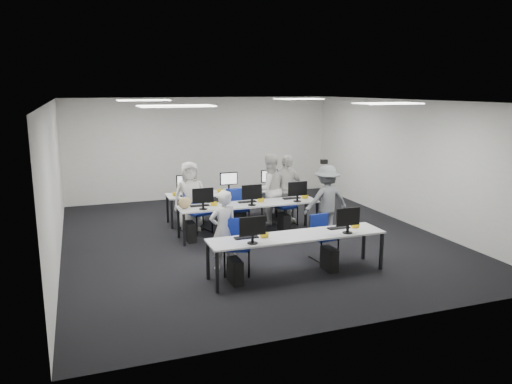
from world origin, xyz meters
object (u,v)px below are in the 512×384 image
object	(u,v)px
desk_front	(297,238)
photographer	(327,201)
chair_6	(233,214)
chair_7	(272,210)
chair_3	(238,216)
chair_5	(192,217)
chair_4	(285,213)
student_3	(286,189)
student_0	(223,230)
chair_0	(237,257)
student_2	(190,196)
chair_2	(200,220)
desk_mid	(249,206)
chair_1	(323,245)
student_1	(269,189)

from	to	relation	value
desk_front	photographer	size ratio (longest dim) A/B	2.00
chair_6	chair_7	distance (m)	1.09
chair_3	chair_5	size ratio (longest dim) A/B	1.00
chair_3	chair_4	size ratio (longest dim) A/B	1.06
student_3	student_0	bearing A→B (deg)	-142.45
chair_0	student_2	world-z (taller)	student_2
chair_2	chair_6	distance (m)	0.88
student_0	chair_3	bearing A→B (deg)	-123.02
student_0	chair_6	bearing A→B (deg)	-120.20
chair_6	chair_5	bearing A→B (deg)	154.60
student_0	desk_front	bearing A→B (deg)	137.82
desk_front	photographer	distance (m)	2.58
desk_mid	chair_5	distance (m)	1.50
chair_0	student_2	distance (m)	3.07
student_0	chair_4	bearing A→B (deg)	-142.75
chair_2	student_2	bearing A→B (deg)	104.18
chair_3	chair_6	bearing A→B (deg)	109.37
chair_0	student_3	distance (m)	3.61
chair_7	student_2	xyz separation A→B (m)	(-2.09, -0.08, 0.53)
photographer	student_0	bearing A→B (deg)	25.77
desk_mid	chair_1	world-z (taller)	chair_1
desk_mid	student_3	world-z (taller)	student_3
student_2	chair_1	bearing A→B (deg)	-55.51
chair_2	chair_7	bearing A→B (deg)	-5.87
chair_4	student_2	distance (m)	2.36
chair_4	student_2	size ratio (longest dim) A/B	0.55
chair_2	chair_5	size ratio (longest dim) A/B	0.95
chair_1	chair_6	xyz separation A→B (m)	(-0.97, 2.81, 0.03)
chair_7	chair_1	bearing A→B (deg)	-89.91
chair_1	chair_7	distance (m)	2.97
chair_4	chair_6	world-z (taller)	chair_6
chair_6	student_3	xyz separation A→B (m)	(1.34, -0.11, 0.54)
chair_3	student_3	world-z (taller)	student_3
student_1	desk_mid	bearing A→B (deg)	38.30
chair_1	photographer	size ratio (longest dim) A/B	0.54
chair_6	chair_7	xyz separation A→B (m)	(1.08, 0.15, -0.03)
chair_4	student_0	xyz separation A→B (m)	(-2.27, -2.43, 0.46)
chair_0	chair_7	distance (m)	3.64
chair_4	chair_7	bearing A→B (deg)	100.99
desk_mid	student_2	xyz separation A→B (m)	(-1.15, 0.87, 0.13)
chair_3	student_3	distance (m)	1.39
chair_1	photographer	distance (m)	1.71
student_0	chair_2	bearing A→B (deg)	-102.89
chair_4	chair_7	distance (m)	0.44
chair_7	student_1	bearing A→B (deg)	-124.86
chair_7	photographer	distance (m)	1.77
desk_front	photographer	bearing A→B (deg)	50.92
photographer	student_2	bearing A→B (deg)	-26.78
chair_6	student_1	bearing A→B (deg)	-21.78
photographer	chair_1	bearing A→B (deg)	61.73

